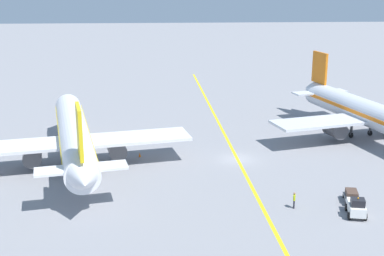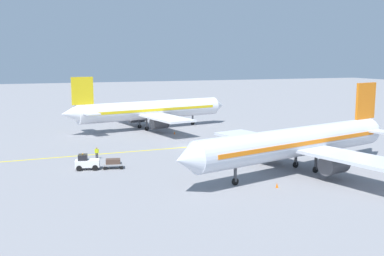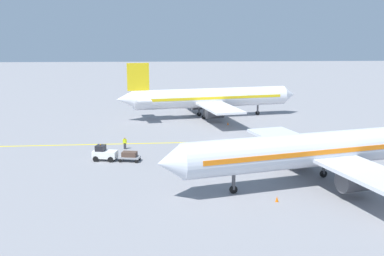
{
  "view_description": "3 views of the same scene",
  "coord_description": "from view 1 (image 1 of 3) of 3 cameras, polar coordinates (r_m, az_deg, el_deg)",
  "views": [
    {
      "loc": [
        -9.59,
        -63.45,
        22.44
      ],
      "look_at": [
        -5.61,
        2.47,
        3.47
      ],
      "focal_mm": 50.0,
      "sensor_mm": 36.0,
      "label": 1
    },
    {
      "loc": [
        65.58,
        -24.0,
        13.92
      ],
      "look_at": [
        -5.34,
        2.46,
        2.14
      ],
      "focal_mm": 42.0,
      "sensor_mm": 36.0,
      "label": 2
    },
    {
      "loc": [
        64.48,
        -9.37,
        15.66
      ],
      "look_at": [
        2.18,
        -5.61,
        2.6
      ],
      "focal_mm": 42.0,
      "sensor_mm": 36.0,
      "label": 3
    }
  ],
  "objects": [
    {
      "name": "airplane_at_gate",
      "position": [
        66.09,
        -12.47,
        -0.83
      ],
      "size": [
        28.47,
        35.32,
        10.6
      ],
      "color": "white",
      "rests_on": "ground"
    },
    {
      "name": "baggage_cart_trailing",
      "position": [
        57.43,
        16.65,
        -6.87
      ],
      "size": [
        1.9,
        2.83,
        1.24
      ],
      "color": "gray",
      "rests_on": "ground"
    },
    {
      "name": "ground_crew_worker",
      "position": [
        54.59,
        10.85,
        -7.51
      ],
      "size": [
        0.31,
        0.56,
        1.68
      ],
      "color": "#23232D",
      "rests_on": "ground"
    },
    {
      "name": "ground_plane",
      "position": [
        67.98,
        4.86,
        -3.31
      ],
      "size": [
        400.0,
        400.0,
        0.0
      ],
      "primitive_type": "plane",
      "color": "gray"
    },
    {
      "name": "apron_yellow_centreline",
      "position": [
        67.98,
        4.86,
        -3.31
      ],
      "size": [
        3.94,
        119.96,
        0.01
      ],
      "primitive_type": "cube",
      "rotation": [
        0.0,
        0.0,
        0.03
      ],
      "color": "yellow",
      "rests_on": "ground"
    },
    {
      "name": "traffic_cone_near_nose",
      "position": [
        68.79,
        -5.6,
        -2.85
      ],
      "size": [
        0.32,
        0.32,
        0.55
      ],
      "primitive_type": "cone",
      "color": "orange",
      "rests_on": "ground"
    },
    {
      "name": "airplane_adjacent_stand",
      "position": [
        78.54,
        18.38,
        1.39
      ],
      "size": [
        28.4,
        35.05,
        10.6
      ],
      "color": "silver",
      "rests_on": "ground"
    },
    {
      "name": "baggage_tug_white",
      "position": [
        54.38,
        17.14,
        -8.07
      ],
      "size": [
        2.25,
        3.24,
        2.11
      ],
      "color": "white",
      "rests_on": "ground"
    }
  ]
}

